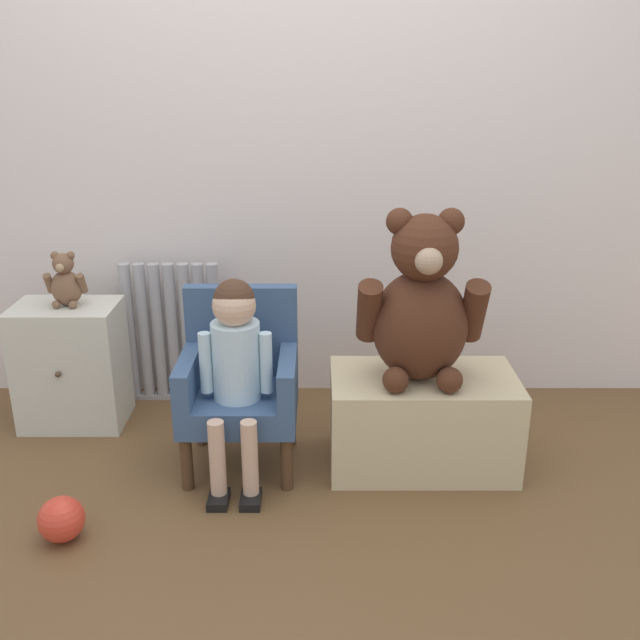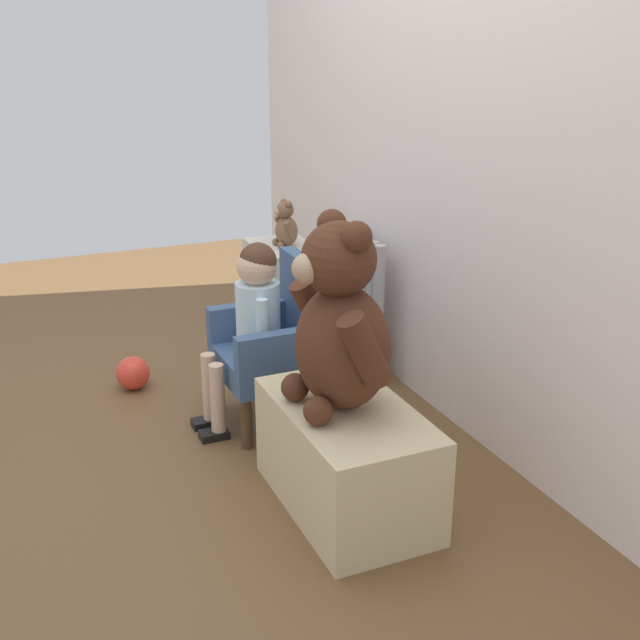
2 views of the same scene
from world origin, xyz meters
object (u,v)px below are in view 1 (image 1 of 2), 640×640
object	(u,v)px
toy_ball	(64,519)
radiator	(175,333)
low_bench	(424,420)
small_dresser	(74,364)
small_teddy_bear	(68,282)
child_armchair	(242,380)
large_teddy_bear	(424,307)
child_figure	(238,353)

from	to	relation	value
toy_ball	radiator	bearing A→B (deg)	80.32
radiator	low_bench	world-z (taller)	radiator
small_dresser	small_teddy_bear	distance (m)	0.35
toy_ball	small_dresser	bearing A→B (deg)	104.57
child_armchair	toy_ball	world-z (taller)	child_armchair
large_teddy_bear	small_teddy_bear	distance (m)	1.40
child_armchair	large_teddy_bear	world-z (taller)	large_teddy_bear
child_figure	small_teddy_bear	bearing A→B (deg)	149.56
large_teddy_bear	low_bench	bearing A→B (deg)	28.14
child_armchair	toy_ball	bearing A→B (deg)	-137.09
low_bench	small_teddy_bear	xyz separation A→B (m)	(-1.38, 0.33, 0.43)
child_armchair	low_bench	size ratio (longest dim) A/B	0.97
radiator	small_teddy_bear	bearing A→B (deg)	-149.46
radiator	small_dresser	bearing A→B (deg)	-150.10
small_dresser	toy_ball	bearing A→B (deg)	-75.43
child_armchair	child_figure	distance (m)	0.19
child_figure	large_teddy_bear	world-z (taller)	large_teddy_bear
low_bench	child_armchair	bearing A→B (deg)	177.90
small_dresser	child_armchair	xyz separation A→B (m)	(0.73, -0.30, 0.07)
toy_ball	child_armchair	bearing A→B (deg)	42.91
child_figure	small_teddy_bear	distance (m)	0.83
small_dresser	toy_ball	xyz separation A→B (m)	(0.21, -0.79, -0.18)
small_dresser	child_armchair	bearing A→B (deg)	-22.75
small_dresser	child_armchair	size ratio (longest dim) A/B	0.79
radiator	small_dresser	size ratio (longest dim) A/B	1.22
child_armchair	large_teddy_bear	bearing A→B (deg)	-3.44
small_dresser	low_bench	size ratio (longest dim) A/B	0.76
radiator	child_armchair	world-z (taller)	child_armchair
radiator	small_teddy_bear	world-z (taller)	small_teddy_bear
child_armchair	large_teddy_bear	distance (m)	0.71
small_dresser	large_teddy_bear	distance (m)	1.46
small_dresser	low_bench	bearing A→B (deg)	-13.27
low_bench	large_teddy_bear	bearing A→B (deg)	-151.86
small_dresser	large_teddy_bear	xyz separation A→B (m)	(1.37, -0.34, 0.37)
low_bench	small_teddy_bear	distance (m)	1.48
child_armchair	low_bench	bearing A→B (deg)	-2.10
child_figure	large_teddy_bear	distance (m)	0.66
toy_ball	small_teddy_bear	bearing A→B (deg)	103.31
small_teddy_bear	toy_ball	world-z (taller)	small_teddy_bear
radiator	low_bench	distance (m)	1.16
small_teddy_bear	radiator	bearing A→B (deg)	30.54
radiator	child_armchair	distance (m)	0.63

